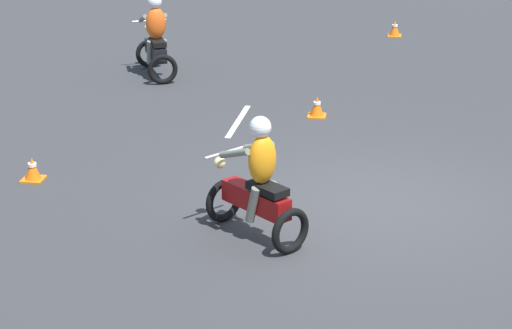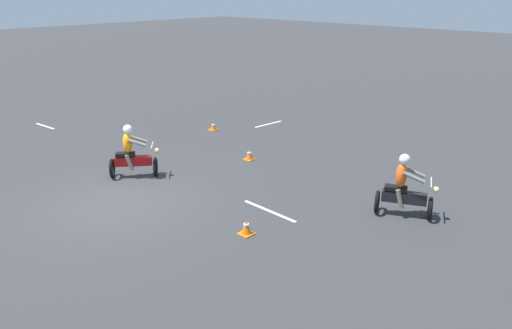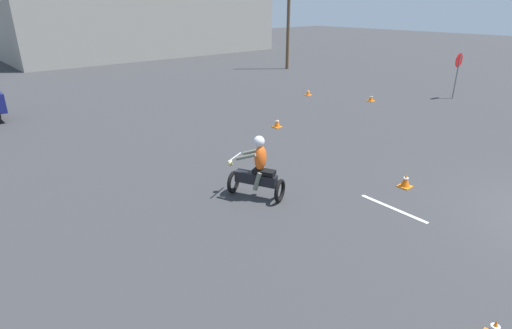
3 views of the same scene
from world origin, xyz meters
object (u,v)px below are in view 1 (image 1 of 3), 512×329
Objects in this scene: motorcycle_rider_background at (156,41)px; traffic_cone_near_left at (395,29)px; traffic_cone_far_right at (317,107)px; motorcycle_rider_foreground at (258,185)px; traffic_cone_far_center at (32,169)px.

motorcycle_rider_background reaches higher than traffic_cone_near_left.
motorcycle_rider_foreground is at bearing -93.26° from traffic_cone_far_right.
traffic_cone_far_center is (-3.60, 1.49, -0.55)m from motorcycle_rider_foreground.
traffic_cone_far_center is at bearing -119.60° from motorcycle_rider_background.
motorcycle_rider_background is at bearing 147.78° from traffic_cone_far_right.
traffic_cone_near_left is 1.01× the size of traffic_cone_far_right.
traffic_cone_far_center is at bearing -117.15° from traffic_cone_near_left.
traffic_cone_far_right is at bearing 43.32° from traffic_cone_far_center.
motorcycle_rider_background is at bearing -138.31° from traffic_cone_near_left.
motorcycle_rider_foreground is 5.19m from traffic_cone_far_right.
traffic_cone_near_left is (4.68, 4.17, -0.55)m from motorcycle_rider_background.
motorcycle_rider_foreground is at bearing -22.51° from traffic_cone_far_center.
motorcycle_rider_background is 4.41× the size of traffic_cone_near_left.
traffic_cone_far_center is (-3.89, -3.67, -0.00)m from traffic_cone_far_right.
traffic_cone_far_center is at bearing -136.68° from traffic_cone_far_right.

